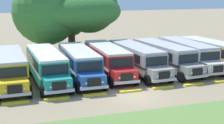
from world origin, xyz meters
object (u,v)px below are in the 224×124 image
(parked_bus_slot_1, at_px, (10,67))
(broad_shade_tree, at_px, (68,10))
(parked_bus_slot_6, at_px, (164,55))
(parked_bus_slot_7, at_px, (187,53))
(parked_bus_slot_8, at_px, (212,52))
(parked_bus_slot_3, at_px, (79,62))
(parked_bus_slot_2, at_px, (46,65))
(parked_bus_slot_4, at_px, (107,59))
(parked_bus_slot_5, at_px, (136,58))

(parked_bus_slot_1, xyz_separation_m, broad_shade_tree, (7.87, 11.92, 4.33))
(parked_bus_slot_6, height_order, parked_bus_slot_7, same)
(parked_bus_slot_8, bearing_deg, parked_bus_slot_3, -93.07)
(parked_bus_slot_1, bearing_deg, parked_bus_slot_2, 84.80)
(parked_bus_slot_2, xyz_separation_m, parked_bus_slot_3, (3.19, 0.12, 0.00))
(parked_bus_slot_3, relative_size, parked_bus_slot_4, 1.00)
(parked_bus_slot_3, bearing_deg, parked_bus_slot_5, 93.16)
(parked_bus_slot_5, xyz_separation_m, broad_shade_tree, (-4.71, 11.78, 4.33))
(parked_bus_slot_1, bearing_deg, parked_bus_slot_4, 92.15)
(parked_bus_slot_6, relative_size, parked_bus_slot_8, 1.00)
(parked_bus_slot_1, height_order, broad_shade_tree, broad_shade_tree)
(parked_bus_slot_1, height_order, parked_bus_slot_7, same)
(parked_bus_slot_5, relative_size, parked_bus_slot_7, 1.00)
(parked_bus_slot_2, height_order, parked_bus_slot_3, same)
(parked_bus_slot_3, xyz_separation_m, parked_bus_slot_6, (9.38, 0.32, 0.00))
(parked_bus_slot_6, bearing_deg, broad_shade_tree, -150.63)
(parked_bus_slot_8, height_order, broad_shade_tree, broad_shade_tree)
(broad_shade_tree, bearing_deg, parked_bus_slot_8, -40.13)
(parked_bus_slot_8, bearing_deg, broad_shade_tree, -133.97)
(parked_bus_slot_3, relative_size, parked_bus_slot_5, 1.00)
(parked_bus_slot_4, bearing_deg, broad_shade_tree, -170.56)
(parked_bus_slot_7, bearing_deg, parked_bus_slot_6, -81.76)
(parked_bus_slot_5, xyz_separation_m, parked_bus_slot_6, (3.25, 0.09, 0.00))
(parked_bus_slot_4, distance_m, parked_bus_slot_7, 9.39)
(parked_bus_slot_1, height_order, parked_bus_slot_5, same)
(parked_bus_slot_4, xyz_separation_m, parked_bus_slot_8, (12.30, -0.47, 0.00))
(parked_bus_slot_4, relative_size, parked_bus_slot_6, 0.99)
(parked_bus_slot_4, bearing_deg, parked_bus_slot_3, -76.77)
(parked_bus_slot_2, height_order, parked_bus_slot_4, same)
(parked_bus_slot_2, bearing_deg, parked_bus_slot_7, 91.02)
(parked_bus_slot_2, bearing_deg, parked_bus_slot_5, 90.11)
(parked_bus_slot_2, relative_size, parked_bus_slot_4, 1.00)
(parked_bus_slot_7, xyz_separation_m, broad_shade_tree, (-11.10, 11.28, 4.33))
(parked_bus_slot_2, bearing_deg, broad_shade_tree, 157.13)
(parked_bus_slot_4, bearing_deg, parked_bus_slot_2, -81.82)
(parked_bus_slot_6, bearing_deg, parked_bus_slot_5, -93.35)
(parked_bus_slot_4, bearing_deg, parked_bus_slot_6, 87.62)
(parked_bus_slot_6, relative_size, broad_shade_tree, 0.78)
(parked_bus_slot_1, xyz_separation_m, parked_bus_slot_5, (12.59, 0.14, 0.00))
(parked_bus_slot_2, bearing_deg, parked_bus_slot_6, 89.94)
(parked_bus_slot_1, relative_size, parked_bus_slot_8, 0.99)
(parked_bus_slot_5, height_order, parked_bus_slot_8, same)
(parked_bus_slot_3, relative_size, parked_bus_slot_8, 0.99)
(parked_bus_slot_1, bearing_deg, parked_bus_slot_6, 89.47)
(parked_bus_slot_2, height_order, parked_bus_slot_6, same)
(parked_bus_slot_4, bearing_deg, parked_bus_slot_7, 91.18)
(parked_bus_slot_7, bearing_deg, parked_bus_slot_1, -87.24)
(parked_bus_slot_6, bearing_deg, parked_bus_slot_7, 92.49)
(parked_bus_slot_1, height_order, parked_bus_slot_4, same)
(parked_bus_slot_3, xyz_separation_m, broad_shade_tree, (1.41, 12.01, 4.33))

